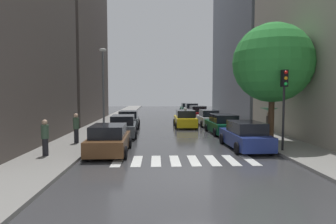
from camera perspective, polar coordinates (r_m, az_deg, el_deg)
The scene contains 22 objects.
ground_plane at distance 34.77m, azimuth -0.17°, elevation -1.57°, with size 28.00×72.00×0.04m, color #39393B.
sidewalk_left at distance 35.12m, azimuth -10.83°, elevation -1.42°, with size 3.00×72.00×0.15m, color gray.
sidewalk_right at distance 35.61m, azimuth 10.35°, elevation -1.35°, with size 3.00×72.00×0.15m, color gray.
crosswalk_stripes at distance 13.73m, azimuth 3.31°, elevation -9.71°, with size 6.75×2.20×0.01m.
building_left_mid at distance 34.39m, azimuth -19.18°, elevation 13.02°, with size 6.00×14.71×17.72m, color #564C47.
building_right_mid at distance 39.96m, azimuth 16.08°, elevation 13.23°, with size 6.00×18.98×19.76m, color slate.
parked_car_left_nearest at distance 15.53m, azimuth -11.75°, elevation -5.49°, with size 2.20×4.36×1.54m.
parked_car_left_second at distance 21.33m, azimuth -8.99°, elevation -2.90°, with size 2.22×4.40×1.59m.
parked_car_left_third at distance 26.79m, azimuth -7.92°, elevation -1.54°, with size 2.13×4.15×1.59m.
parked_car_right_nearest at distance 17.09m, azimuth 15.20°, elevation -4.64°, with size 2.16×4.72×1.58m.
parked_car_right_second at distance 23.04m, azimuth 10.92°, elevation -2.47°, with size 2.30×4.63×1.55m.
parked_car_right_third at distance 28.44m, azimuth 8.10°, elevation -1.25°, with size 2.03×4.23×1.57m.
parked_car_right_fourth at distance 34.86m, azimuth 5.94°, elevation -0.24°, with size 2.24×4.31×1.68m.
parked_car_right_fifth at distance 41.44m, azimuth 4.68°, elevation 0.44°, with size 2.02×4.42×1.76m.
parked_car_right_sixth at distance 47.62m, azimuth 3.78°, elevation 0.78°, with size 2.13×4.08×1.58m.
taxi_midroad at distance 26.99m, azimuth 3.45°, elevation -1.44°, with size 2.09×4.65×1.81m.
pedestrian_foreground at distance 18.38m, azimuth -17.94°, elevation -2.94°, with size 0.36×0.36×1.83m.
pedestrian_near_tree at distance 20.27m, azimuth 19.58°, elevation -0.64°, with size 1.17×1.17×2.07m.
pedestrian_by_kerb at distance 15.18m, azimuth -23.43°, elevation -4.56°, with size 0.36×0.36×1.78m.
street_tree_right at distance 19.08m, azimuth 20.22°, elevation 9.19°, with size 4.91×4.91×7.40m.
traffic_light_right_corner at distance 16.29m, azimuth 22.28°, elevation 3.77°, with size 0.30×0.42×4.30m.
lamp_post_left at distance 23.31m, azimuth -12.86°, elevation 5.57°, with size 0.60×0.28×6.61m.
Camera 1 is at (-1.33, -10.59, 3.20)m, focal length 30.39 mm.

